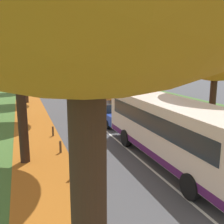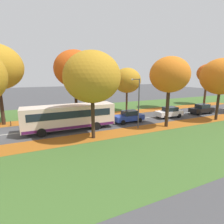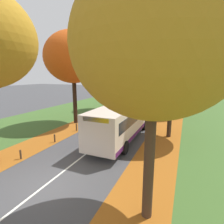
{
  "view_description": "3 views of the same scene",
  "coord_description": "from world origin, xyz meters",
  "px_view_note": "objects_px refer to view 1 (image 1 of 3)",
  "views": [
    {
      "loc": [
        -5.39,
        -2.32,
        4.99
      ],
      "look_at": [
        0.31,
        13.9,
        1.4
      ],
      "focal_mm": 42.0,
      "sensor_mm": 36.0,
      "label": 1
    },
    {
      "loc": [
        21.4,
        4.41,
        6.44
      ],
      "look_at": [
        1.11,
        13.6,
        1.66
      ],
      "focal_mm": 28.0,
      "sensor_mm": 36.0,
      "label": 2
    },
    {
      "loc": [
        6.12,
        -5.93,
        5.39
      ],
      "look_at": [
        -0.67,
        10.02,
        1.73
      ],
      "focal_mm": 28.0,
      "sensor_mm": 36.0,
      "label": 3
    }
  ],
  "objects_px": {
    "tree_right_mid": "(140,41)",
    "tree_right_distant": "(85,45)",
    "tree_left_near": "(14,4)",
    "tree_right_near": "(218,35)",
    "tree_left_distant": "(20,45)",
    "tree_right_far": "(110,48)",
    "bollard_sixth": "(53,131)",
    "tree_left_mid": "(19,51)",
    "streetlamp_right": "(145,74)",
    "bollard_fifth": "(60,147)",
    "car_white_following": "(90,99)",
    "car_black_third_in_line": "(78,91)",
    "bollard_third": "(94,212)",
    "car_blue_lead": "(112,113)",
    "tree_left_far": "(23,48)",
    "bollard_fourth": "(72,170)",
    "bus": "(172,128)"
  },
  "relations": [
    {
      "from": "tree_left_near",
      "to": "tree_right_near",
      "type": "xyz_separation_m",
      "value": [
        10.36,
        -0.67,
        -1.08
      ]
    },
    {
      "from": "bollard_fourth",
      "to": "tree_right_distant",
      "type": "bearing_deg",
      "value": 75.04
    },
    {
      "from": "tree_right_mid",
      "to": "bollard_third",
      "type": "relative_size",
      "value": 12.7
    },
    {
      "from": "tree_left_mid",
      "to": "streetlamp_right",
      "type": "distance_m",
      "value": 9.78
    },
    {
      "from": "tree_left_near",
      "to": "tree_right_near",
      "type": "bearing_deg",
      "value": -3.72
    },
    {
      "from": "tree_left_distant",
      "to": "car_black_third_in_line",
      "type": "bearing_deg",
      "value": -53.76
    },
    {
      "from": "tree_right_far",
      "to": "bollard_third",
      "type": "bearing_deg",
      "value": -110.05
    },
    {
      "from": "tree_left_mid",
      "to": "tree_left_distant",
      "type": "xyz_separation_m",
      "value": [
        0.22,
        19.54,
        1.25
      ]
    },
    {
      "from": "car_blue_lead",
      "to": "bollard_third",
      "type": "bearing_deg",
      "value": -111.77
    },
    {
      "from": "tree_left_far",
      "to": "tree_right_distant",
      "type": "xyz_separation_m",
      "value": [
        9.46,
        10.49,
        0.92
      ]
    },
    {
      "from": "bollard_fourth",
      "to": "bollard_sixth",
      "type": "bearing_deg",
      "value": 90.19
    },
    {
      "from": "tree_left_near",
      "to": "car_white_following",
      "type": "distance_m",
      "value": 15.78
    },
    {
      "from": "tree_right_far",
      "to": "bollard_sixth",
      "type": "distance_m",
      "value": 17.61
    },
    {
      "from": "bollard_sixth",
      "to": "streetlamp_right",
      "type": "xyz_separation_m",
      "value": [
        7.26,
        1.49,
        3.42
      ]
    },
    {
      "from": "car_white_following",
      "to": "car_black_third_in_line",
      "type": "height_order",
      "value": "same"
    },
    {
      "from": "tree_left_mid",
      "to": "bollard_fifth",
      "type": "xyz_separation_m",
      "value": [
        1.7,
        -8.24,
        -5.12
      ]
    },
    {
      "from": "tree_right_near",
      "to": "bollard_third",
      "type": "xyz_separation_m",
      "value": [
        -8.47,
        -5.06,
        -5.85
      ]
    },
    {
      "from": "tree_left_near",
      "to": "streetlamp_right",
      "type": "xyz_separation_m",
      "value": [
        9.06,
        5.38,
        -3.53
      ]
    },
    {
      "from": "bollard_fourth",
      "to": "streetlamp_right",
      "type": "relative_size",
      "value": 0.12
    },
    {
      "from": "tree_right_mid",
      "to": "bollard_sixth",
      "type": "relative_size",
      "value": 13.35
    },
    {
      "from": "tree_left_mid",
      "to": "tree_left_far",
      "type": "distance_m",
      "value": 9.0
    },
    {
      "from": "tree_right_distant",
      "to": "tree_left_distant",
      "type": "bearing_deg",
      "value": 179.53
    },
    {
      "from": "tree_left_near",
      "to": "bus",
      "type": "relative_size",
      "value": 0.97
    },
    {
      "from": "bollard_fourth",
      "to": "streetlamp_right",
      "type": "xyz_separation_m",
      "value": [
        7.24,
        7.91,
        3.36
      ]
    },
    {
      "from": "tree_right_far",
      "to": "bollard_fourth",
      "type": "relative_size",
      "value": 11.58
    },
    {
      "from": "tree_right_mid",
      "to": "tree_right_distant",
      "type": "height_order",
      "value": "tree_right_distant"
    },
    {
      "from": "car_blue_lead",
      "to": "car_white_following",
      "type": "bearing_deg",
      "value": 88.66
    },
    {
      "from": "tree_right_mid",
      "to": "bollard_third",
      "type": "bearing_deg",
      "value": -119.52
    },
    {
      "from": "tree_left_mid",
      "to": "car_blue_lead",
      "type": "relative_size",
      "value": 1.8
    },
    {
      "from": "bollard_third",
      "to": "car_black_third_in_line",
      "type": "bearing_deg",
      "value": 78.84
    },
    {
      "from": "tree_left_distant",
      "to": "tree_right_far",
      "type": "distance_m",
      "value": 14.63
    },
    {
      "from": "tree_left_distant",
      "to": "bollard_fifth",
      "type": "xyz_separation_m",
      "value": [
        1.48,
        -27.78,
        -6.37
      ]
    },
    {
      "from": "tree_right_distant",
      "to": "tree_left_near",
      "type": "bearing_deg",
      "value": -109.54
    },
    {
      "from": "tree_right_distant",
      "to": "bollard_fifth",
      "type": "bearing_deg",
      "value": -106.63
    },
    {
      "from": "tree_right_mid",
      "to": "tree_right_distant",
      "type": "distance_m",
      "value": 19.35
    },
    {
      "from": "car_black_third_in_line",
      "to": "bollard_fifth",
      "type": "bearing_deg",
      "value": -105.06
    },
    {
      "from": "tree_left_distant",
      "to": "car_white_following",
      "type": "relative_size",
      "value": 2.05
    },
    {
      "from": "bollard_third",
      "to": "tree_right_near",
      "type": "bearing_deg",
      "value": 30.85
    },
    {
      "from": "bollard_fifth",
      "to": "streetlamp_right",
      "type": "bearing_deg",
      "value": 32.91
    },
    {
      "from": "tree_right_mid",
      "to": "bollard_sixth",
      "type": "xyz_separation_m",
      "value": [
        -8.45,
        -5.15,
        -6.08
      ]
    },
    {
      "from": "tree_right_far",
      "to": "bus",
      "type": "xyz_separation_m",
      "value": [
        -3.85,
        -20.35,
        -4.46
      ]
    },
    {
      "from": "bus",
      "to": "car_black_third_in_line",
      "type": "xyz_separation_m",
      "value": [
        0.17,
        21.88,
        -0.89
      ]
    },
    {
      "from": "car_white_following",
      "to": "tree_left_near",
      "type": "bearing_deg",
      "value": -117.46
    },
    {
      "from": "tree_right_near",
      "to": "car_white_following",
      "type": "distance_m",
      "value": 14.95
    },
    {
      "from": "tree_right_near",
      "to": "bollard_fifth",
      "type": "height_order",
      "value": "tree_right_near"
    },
    {
      "from": "bollard_fifth",
      "to": "car_blue_lead",
      "type": "bearing_deg",
      "value": 47.3
    },
    {
      "from": "tree_left_distant",
      "to": "car_black_third_in_line",
      "type": "distance_m",
      "value": 12.54
    },
    {
      "from": "tree_left_distant",
      "to": "car_blue_lead",
      "type": "height_order",
      "value": "tree_left_distant"
    },
    {
      "from": "tree_left_near",
      "to": "tree_right_distant",
      "type": "height_order",
      "value": "tree_left_near"
    },
    {
      "from": "bollard_third",
      "to": "car_blue_lead",
      "type": "xyz_separation_m",
      "value": [
        4.58,
        11.48,
        0.47
      ]
    }
  ]
}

